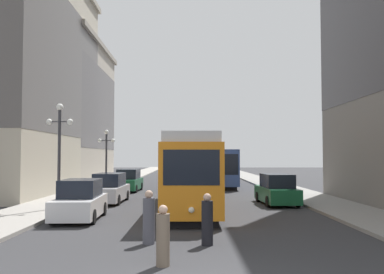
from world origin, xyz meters
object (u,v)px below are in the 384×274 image
object	(u,v)px
parked_car_left_mid	(109,189)
parked_car_right_far	(277,190)
lamp_post_left_far	(106,150)
transit_bus	(221,166)
pedestrian_crossing_near	(149,219)
pedestrian_crossing_far	(207,221)
pedestrian_on_sidewalk	(163,238)
streetcar	(191,170)
lamp_post_left_near	(59,139)
parked_car_left_far	(80,201)
parked_car_left_near	(128,181)

from	to	relation	value
parked_car_left_mid	parked_car_right_far	xyz separation A→B (m)	(10.22, -1.12, -0.00)
parked_car_right_far	lamp_post_left_far	xyz separation A→B (m)	(-12.12, 9.89, 2.58)
transit_bus	pedestrian_crossing_near	xyz separation A→B (m)	(-4.44, -26.75, -1.13)
pedestrian_crossing_far	pedestrian_on_sidewalk	size ratio (longest dim) A/B	1.05
streetcar	lamp_post_left_near	xyz separation A→B (m)	(-6.98, -1.15, 1.68)
pedestrian_crossing_far	lamp_post_left_far	world-z (taller)	lamp_post_left_far
parked_car_right_far	parked_car_left_far	bearing A→B (deg)	28.00
lamp_post_left_near	lamp_post_left_far	distance (m)	12.87
parked_car_right_far	pedestrian_on_sidewalk	xyz separation A→B (m)	(-5.97, -14.16, -0.10)
lamp_post_left_near	lamp_post_left_far	world-z (taller)	lamp_post_left_near
pedestrian_on_sidewalk	pedestrian_crossing_far	bearing A→B (deg)	116.72
transit_bus	parked_car_left_mid	size ratio (longest dim) A/B	2.47
transit_bus	lamp_post_left_far	xyz separation A→B (m)	(-9.96, -5.51, 1.48)
streetcar	parked_car_left_far	world-z (taller)	streetcar
pedestrian_crossing_near	lamp_post_left_near	world-z (taller)	lamp_post_left_near
streetcar	pedestrian_crossing_near	size ratio (longest dim) A/B	8.12
pedestrian_crossing_near	parked_car_right_far	bearing A→B (deg)	-81.50
parked_car_left_mid	parked_car_left_near	bearing A→B (deg)	91.53
parked_car_left_near	parked_car_right_far	xyz separation A→B (m)	(10.22, -9.57, 0.00)
transit_bus	pedestrian_on_sidewalk	size ratio (longest dim) A/B	7.57
streetcar	lamp_post_left_far	size ratio (longest dim) A/B	2.89
parked_car_left_near	lamp_post_left_near	world-z (taller)	lamp_post_left_near
streetcar	parked_car_left_mid	world-z (taller)	streetcar
lamp_post_left_far	parked_car_right_far	bearing A→B (deg)	-39.21
transit_bus	parked_car_left_mid	bearing A→B (deg)	-117.78
streetcar	pedestrian_crossing_far	size ratio (longest dim) A/B	8.53
parked_car_left_near	parked_car_right_far	size ratio (longest dim) A/B	0.98
transit_bus	parked_car_right_far	size ratio (longest dim) A/B	2.61
parked_car_left_far	pedestrian_crossing_far	size ratio (longest dim) A/B	2.67
parked_car_right_far	parked_car_left_far	xyz separation A→B (m)	(-10.23, -5.97, -0.00)
parked_car_left_mid	pedestrian_crossing_near	distance (m)	12.98
parked_car_right_far	lamp_post_left_far	bearing A→B (deg)	-41.50
streetcar	pedestrian_on_sidewalk	bearing A→B (deg)	-93.52
parked_car_left_mid	pedestrian_crossing_far	xyz separation A→B (m)	(5.54, -12.69, -0.07)
pedestrian_crossing_near	parked_car_left_far	bearing A→B (deg)	-17.32
parked_car_left_mid	parked_car_right_far	world-z (taller)	same
parked_car_left_far	pedestrian_on_sidewalk	bearing A→B (deg)	-64.36
pedestrian_crossing_near	pedestrian_crossing_far	distance (m)	1.93
parked_car_left_mid	transit_bus	bearing A→B (deg)	62.09
pedestrian_crossing_near	lamp_post_left_far	world-z (taller)	lamp_post_left_far
parked_car_right_far	lamp_post_left_near	distance (m)	12.82
transit_bus	streetcar	bearing A→B (deg)	-98.16
parked_car_left_mid	streetcar	bearing A→B (deg)	-28.44
pedestrian_on_sidewalk	lamp_post_left_near	xyz separation A→B (m)	(-6.16, 11.19, 3.03)
pedestrian_crossing_near	pedestrian_on_sidewalk	xyz separation A→B (m)	(0.64, -2.81, -0.08)
parked_car_left_far	lamp_post_left_far	bearing A→B (deg)	94.96
parked_car_left_mid	pedestrian_crossing_near	world-z (taller)	parked_car_left_mid
parked_car_left_near	lamp_post_left_near	xyz separation A→B (m)	(-1.90, -12.54, 2.93)
pedestrian_crossing_far	lamp_post_left_near	bearing A→B (deg)	-15.06
pedestrian_crossing_far	lamp_post_left_near	world-z (taller)	lamp_post_left_near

